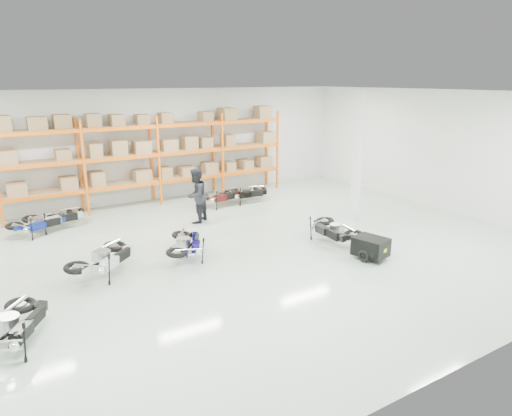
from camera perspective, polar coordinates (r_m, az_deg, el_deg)
room at (r=12.82m, az=-2.92°, el=4.02°), size 18.00×18.00×18.00m
pallet_rack at (r=18.65m, az=-12.59°, el=7.43°), size 11.28×0.98×3.62m
structural_column at (r=16.28m, az=12.54°, el=6.22°), size 0.25×0.25×4.50m
moto_blue_centre at (r=12.93m, az=-8.67°, el=-4.01°), size 1.55×1.91×1.11m
moto_silver_left at (r=12.34m, az=-18.48°, el=-5.46°), size 2.00×1.89×1.19m
moto_black_far_left at (r=9.86m, az=-28.30°, el=-12.24°), size 1.73×2.00×1.17m
moto_touring_right at (r=14.17m, az=9.60°, el=-2.19°), size 1.02×1.83×1.14m
trailer at (r=13.14m, az=14.14°, el=-4.74°), size 0.89×1.53×0.62m
moto_back_a at (r=16.31m, az=-25.54°, el=-1.31°), size 1.80×1.30×1.05m
moto_back_b at (r=16.65m, az=-23.77°, el=-0.65°), size 1.82×1.08×1.11m
moto_back_c at (r=18.56m, az=-1.21°, el=2.29°), size 1.77×1.03×1.09m
moto_back_d at (r=18.07m, az=-4.50°, el=1.93°), size 1.84×1.06×1.13m
person_back at (r=15.96m, az=-7.52°, el=1.55°), size 1.19×1.15×1.93m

